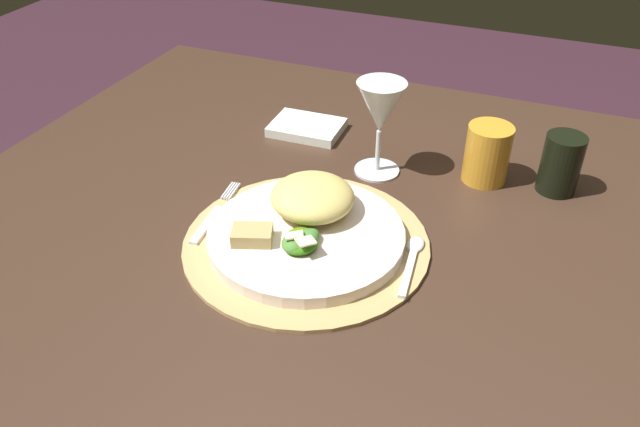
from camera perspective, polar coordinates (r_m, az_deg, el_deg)
The scene contains 12 objects.
dining_table at distance 0.99m, azimuth 2.03°, elevation -6.72°, with size 1.24×1.06×0.71m.
placemat at distance 0.88m, azimuth -1.24°, elevation -2.64°, with size 0.34×0.34×0.01m, color tan.
dinner_plate at distance 0.88m, azimuth -1.25°, elevation -2.02°, with size 0.27×0.27×0.02m, color silver.
pasta_serving at distance 0.89m, azimuth -0.67°, elevation 1.49°, with size 0.12×0.12×0.05m, color #DBC368.
salad_greens at distance 0.84m, azimuth -1.74°, elevation -2.48°, with size 0.06×0.07×0.03m.
bread_piece at distance 0.85m, azimuth -6.09°, elevation -1.94°, with size 0.05×0.04×0.02m, color tan.
fork at distance 0.94m, azimuth -9.48°, elevation -0.11°, with size 0.03×0.16×0.00m.
spoon at distance 0.86m, azimuth 8.28°, elevation -3.75°, with size 0.03×0.13×0.01m.
napkin at distance 1.16m, azimuth -1.19°, elevation 7.69°, with size 0.12×0.09×0.02m, color white.
wine_glass at distance 1.00m, azimuth 5.42°, elevation 9.15°, with size 0.08×0.08×0.16m.
amber_tumbler at distance 1.03m, azimuth 14.73°, elevation 5.20°, with size 0.07×0.07×0.09m, color orange.
dark_tumbler at distance 1.04m, azimuth 20.74°, elevation 4.18°, with size 0.06×0.06×0.09m, color black.
Camera 1 is at (0.25, -0.69, 1.26)m, focal length 35.78 mm.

